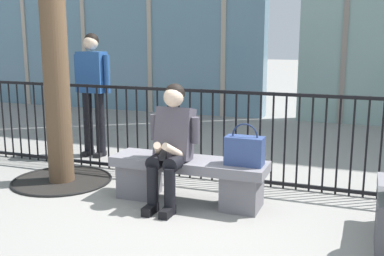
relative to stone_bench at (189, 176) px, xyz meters
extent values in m
plane|color=gray|center=(0.00, 0.00, -0.27)|extent=(60.00, 60.00, 0.00)
cube|color=slate|center=(0.00, 0.00, 0.13)|extent=(1.60, 0.44, 0.10)
cube|color=slate|center=(-0.56, 0.00, -0.10)|extent=(0.36, 0.37, 0.35)
cube|color=slate|center=(0.56, 0.00, -0.10)|extent=(0.36, 0.37, 0.35)
cylinder|color=black|center=(-0.22, -0.18, 0.20)|extent=(0.15, 0.40, 0.15)
cylinder|color=black|center=(-0.22, -0.38, -0.05)|extent=(0.11, 0.11, 0.45)
cube|color=black|center=(-0.22, -0.44, -0.23)|extent=(0.09, 0.22, 0.08)
cylinder|color=black|center=(-0.04, -0.18, 0.20)|extent=(0.15, 0.40, 0.15)
cylinder|color=black|center=(-0.04, -0.38, -0.05)|extent=(0.11, 0.11, 0.45)
cube|color=black|center=(-0.04, -0.44, -0.23)|extent=(0.09, 0.22, 0.08)
cube|color=#4C4751|center=(-0.13, -0.04, 0.44)|extent=(0.36, 0.30, 0.55)
cylinder|color=#4C4751|center=(-0.35, -0.04, 0.49)|extent=(0.08, 0.08, 0.26)
cylinder|color=beige|center=(-0.21, -0.26, 0.32)|extent=(0.16, 0.28, 0.20)
cylinder|color=#4C4751|center=(0.09, -0.04, 0.49)|extent=(0.08, 0.08, 0.26)
cylinder|color=beige|center=(-0.05, -0.26, 0.32)|extent=(0.16, 0.28, 0.20)
cube|color=black|center=(-0.13, -0.32, 0.30)|extent=(0.07, 0.10, 0.13)
sphere|color=beige|center=(-0.13, -0.06, 0.81)|extent=(0.20, 0.20, 0.20)
sphere|color=black|center=(-0.13, -0.03, 0.84)|extent=(0.20, 0.20, 0.20)
cube|color=#33477F|center=(0.58, -0.01, 0.32)|extent=(0.36, 0.18, 0.28)
torus|color=#1E2A4C|center=(0.58, -0.01, 0.46)|extent=(0.25, 0.02, 0.25)
cylinder|color=black|center=(-2.03, 1.28, 0.18)|extent=(0.13, 0.13, 0.90)
cube|color=black|center=(-2.03, 1.24, -0.24)|extent=(0.09, 0.22, 0.06)
cylinder|color=black|center=(-1.83, 1.28, 0.18)|extent=(0.13, 0.13, 0.90)
cube|color=black|center=(-1.83, 1.24, -0.24)|extent=(0.09, 0.22, 0.06)
cube|color=#234C8C|center=(-1.93, 1.28, 0.91)|extent=(0.38, 0.22, 0.56)
cylinder|color=#234C8C|center=(-2.16, 1.28, 0.89)|extent=(0.08, 0.08, 0.52)
cylinder|color=#234C8C|center=(-1.69, 1.28, 0.89)|extent=(0.08, 0.08, 0.52)
sphere|color=beige|center=(-1.93, 1.28, 1.31)|extent=(0.20, 0.20, 0.20)
sphere|color=black|center=(-1.93, 1.30, 1.34)|extent=(0.20, 0.20, 0.20)
cylinder|color=black|center=(-3.07, 0.77, 0.26)|extent=(0.02, 0.02, 1.07)
cylinder|color=black|center=(-2.93, 0.77, 0.26)|extent=(0.02, 0.02, 1.07)
cylinder|color=black|center=(-2.79, 0.77, 0.26)|extent=(0.02, 0.02, 1.07)
cylinder|color=black|center=(-2.65, 0.77, 0.26)|extent=(0.02, 0.02, 1.07)
cylinder|color=black|center=(-2.51, 0.77, 0.26)|extent=(0.02, 0.02, 1.07)
cylinder|color=black|center=(-2.37, 0.77, 0.26)|extent=(0.02, 0.02, 1.07)
cylinder|color=black|center=(-2.23, 0.77, 0.26)|extent=(0.02, 0.02, 1.07)
cylinder|color=black|center=(-2.09, 0.77, 0.26)|extent=(0.02, 0.02, 1.07)
cylinder|color=black|center=(-1.95, 0.77, 0.26)|extent=(0.02, 0.02, 1.07)
cylinder|color=black|center=(-1.81, 0.77, 0.26)|extent=(0.02, 0.02, 1.07)
cylinder|color=black|center=(-1.67, 0.77, 0.26)|extent=(0.02, 0.02, 1.07)
cylinder|color=black|center=(-1.53, 0.77, 0.26)|extent=(0.02, 0.02, 1.07)
cylinder|color=black|center=(-1.39, 0.77, 0.26)|extent=(0.02, 0.02, 1.07)
cylinder|color=black|center=(-1.25, 0.77, 0.26)|extent=(0.02, 0.02, 1.07)
cylinder|color=black|center=(-1.11, 0.77, 0.26)|extent=(0.02, 0.02, 1.07)
cylinder|color=black|center=(-0.98, 0.77, 0.26)|extent=(0.02, 0.02, 1.07)
cylinder|color=black|center=(-0.84, 0.77, 0.26)|extent=(0.02, 0.02, 1.07)
cylinder|color=black|center=(-0.70, 0.77, 0.26)|extent=(0.02, 0.02, 1.07)
cylinder|color=black|center=(-0.56, 0.77, 0.26)|extent=(0.02, 0.02, 1.07)
cylinder|color=black|center=(-0.42, 0.77, 0.26)|extent=(0.02, 0.02, 1.07)
cylinder|color=black|center=(-0.28, 0.77, 0.26)|extent=(0.02, 0.02, 1.07)
cylinder|color=black|center=(-0.14, 0.77, 0.26)|extent=(0.02, 0.02, 1.07)
cylinder|color=black|center=(0.00, 0.77, 0.26)|extent=(0.02, 0.02, 1.07)
cylinder|color=black|center=(0.14, 0.77, 0.26)|extent=(0.02, 0.02, 1.07)
cylinder|color=black|center=(0.28, 0.77, 0.26)|extent=(0.02, 0.02, 1.07)
cylinder|color=black|center=(0.42, 0.77, 0.26)|extent=(0.02, 0.02, 1.07)
cylinder|color=black|center=(0.56, 0.77, 0.26)|extent=(0.02, 0.02, 1.07)
cylinder|color=black|center=(0.70, 0.77, 0.26)|extent=(0.02, 0.02, 1.07)
cylinder|color=black|center=(0.84, 0.77, 0.26)|extent=(0.02, 0.02, 1.07)
cylinder|color=black|center=(0.98, 0.77, 0.26)|extent=(0.02, 0.02, 1.07)
cylinder|color=black|center=(1.11, 0.77, 0.26)|extent=(0.02, 0.02, 1.07)
cylinder|color=black|center=(1.25, 0.77, 0.26)|extent=(0.02, 0.02, 1.07)
cylinder|color=black|center=(1.39, 0.77, 0.26)|extent=(0.02, 0.02, 1.07)
cylinder|color=black|center=(1.53, 0.77, 0.26)|extent=(0.02, 0.02, 1.07)
cylinder|color=black|center=(1.67, 0.77, 0.26)|extent=(0.02, 0.02, 1.07)
cylinder|color=black|center=(1.81, 0.77, 0.26)|extent=(0.02, 0.02, 1.07)
cube|color=black|center=(0.00, 0.77, -0.22)|extent=(9.48, 0.04, 0.04)
cube|color=black|center=(0.00, 0.77, 0.78)|extent=(9.48, 0.04, 0.04)
cylinder|color=black|center=(-1.63, 0.10, -0.27)|extent=(1.12, 1.12, 0.01)
torus|color=black|center=(-1.63, 0.10, -0.26)|extent=(1.15, 1.15, 0.03)
cylinder|color=brown|center=(-1.63, 0.10, 1.43)|extent=(0.29, 0.29, 3.40)
camera|label=1|loc=(1.63, -4.19, 1.39)|focal=43.13mm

